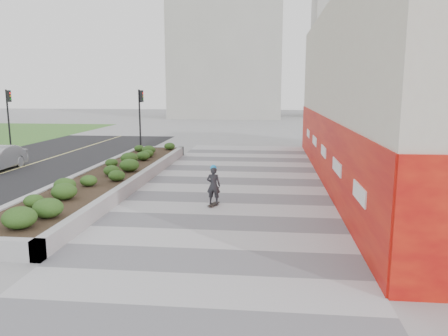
% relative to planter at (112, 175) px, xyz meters
% --- Properties ---
extents(ground, '(160.00, 160.00, 0.00)m').
position_rel_planter_xyz_m(ground, '(5.50, -7.00, -0.42)').
color(ground, gray).
rests_on(ground, ground).
extents(walkway, '(8.00, 36.00, 0.01)m').
position_rel_planter_xyz_m(walkway, '(5.50, -4.00, -0.41)').
color(walkway, '#A8A8AD').
rests_on(walkway, ground).
extents(building, '(6.04, 24.08, 8.00)m').
position_rel_planter_xyz_m(building, '(12.48, 1.98, 3.56)').
color(building, beige).
rests_on(building, ground).
extents(planter, '(3.00, 18.00, 0.90)m').
position_rel_planter_xyz_m(planter, '(0.00, 0.00, 0.00)').
color(planter, '#9E9EA0').
rests_on(planter, ground).
extents(traffic_signal_near, '(0.33, 0.28, 4.20)m').
position_rel_planter_xyz_m(traffic_signal_near, '(-1.73, 10.50, 2.34)').
color(traffic_signal_near, black).
rests_on(traffic_signal_near, ground).
extents(traffic_signal_far, '(0.33, 0.28, 4.20)m').
position_rel_planter_xyz_m(traffic_signal_far, '(-10.93, 10.00, 2.34)').
color(traffic_signal_far, black).
rests_on(traffic_signal_far, ground).
extents(distant_bldg_north_l, '(16.00, 12.00, 20.00)m').
position_rel_planter_xyz_m(distant_bldg_north_l, '(0.50, 48.00, 9.58)').
color(distant_bldg_north_l, '#ADAAA3').
rests_on(distant_bldg_north_l, ground).
extents(distant_bldg_north_r, '(14.00, 10.00, 24.00)m').
position_rel_planter_xyz_m(distant_bldg_north_r, '(20.50, 53.00, 11.58)').
color(distant_bldg_north_r, '#ADAAA3').
rests_on(distant_bldg_north_r, ground).
extents(manhole_cover, '(0.44, 0.44, 0.01)m').
position_rel_planter_xyz_m(manhole_cover, '(6.00, -4.00, -0.42)').
color(manhole_cover, '#595654').
rests_on(manhole_cover, ground).
extents(skateboarder, '(0.53, 0.75, 1.53)m').
position_rel_planter_xyz_m(skateboarder, '(5.03, -3.20, 0.36)').
color(skateboarder, beige).
rests_on(skateboarder, ground).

